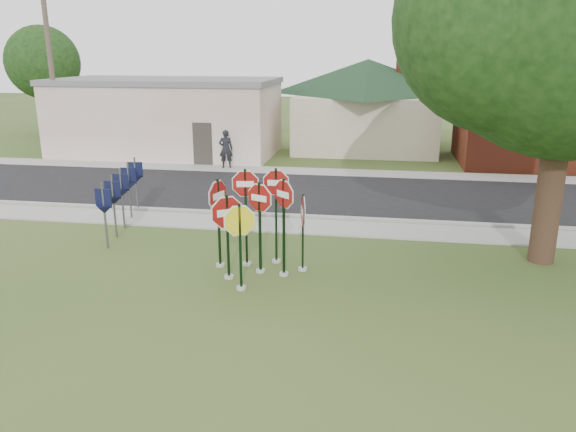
% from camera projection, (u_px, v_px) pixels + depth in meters
% --- Properties ---
extents(ground, '(120.00, 120.00, 0.00)m').
position_uv_depth(ground, '(252.00, 294.00, 13.63)').
color(ground, '#2E491B').
rests_on(ground, ground).
extents(sidewalk_near, '(60.00, 1.60, 0.06)m').
position_uv_depth(sidewalk_near, '(289.00, 226.00, 18.83)').
color(sidewalk_near, gray).
rests_on(sidewalk_near, ground).
extents(road, '(60.00, 7.00, 0.04)m').
position_uv_depth(road, '(307.00, 194.00, 23.09)').
color(road, black).
rests_on(road, ground).
extents(sidewalk_far, '(60.00, 1.60, 0.06)m').
position_uv_depth(sidewalk_far, '(318.00, 172.00, 27.15)').
color(sidewalk_far, gray).
rests_on(sidewalk_far, ground).
extents(curb, '(60.00, 0.20, 0.14)m').
position_uv_depth(curb, '(293.00, 216.00, 19.76)').
color(curb, gray).
rests_on(curb, ground).
extents(stop_sign_center, '(0.94, 0.44, 2.56)m').
position_uv_depth(stop_sign_center, '(260.00, 215.00, 14.52)').
color(stop_sign_center, '#A6A39B').
rests_on(stop_sign_center, ground).
extents(stop_sign_yellow, '(0.97, 0.47, 2.30)m').
position_uv_depth(stop_sign_yellow, '(240.00, 236.00, 13.51)').
color(stop_sign_yellow, '#A6A39B').
rests_on(stop_sign_yellow, ground).
extents(stop_sign_left, '(0.97, 0.67, 2.36)m').
position_uv_depth(stop_sign_left, '(227.00, 225.00, 14.16)').
color(stop_sign_left, '#A6A39B').
rests_on(stop_sign_left, ground).
extents(stop_sign_right, '(0.77, 0.68, 2.71)m').
position_uv_depth(stop_sign_right, '(284.00, 214.00, 14.28)').
color(stop_sign_right, '#A6A39B').
rests_on(stop_sign_right, ground).
extents(stop_sign_back_right, '(0.98, 0.24, 2.77)m').
position_uv_depth(stop_sign_back_right, '(276.00, 203.00, 15.18)').
color(stop_sign_back_right, '#A6A39B').
rests_on(stop_sign_back_right, ground).
extents(stop_sign_back_left, '(0.98, 0.24, 2.80)m').
position_uv_depth(stop_sign_back_left, '(246.00, 204.00, 14.97)').
color(stop_sign_back_left, '#A6A39B').
rests_on(stop_sign_back_left, ground).
extents(stop_sign_far_right, '(0.28, 1.13, 2.24)m').
position_uv_depth(stop_sign_far_right, '(303.00, 222.00, 14.71)').
color(stop_sign_far_right, '#A6A39B').
rests_on(stop_sign_far_right, ground).
extents(stop_sign_far_left, '(0.35, 1.06, 2.56)m').
position_uv_depth(stop_sign_far_left, '(218.00, 210.00, 14.92)').
color(stop_sign_far_left, '#A6A39B').
rests_on(stop_sign_far_left, ground).
extents(route_sign_row, '(1.43, 4.63, 2.00)m').
position_uv_depth(route_sign_row, '(122.00, 192.00, 18.39)').
color(route_sign_row, '#59595E').
rests_on(route_sign_row, ground).
extents(building_stucco, '(12.20, 6.20, 4.20)m').
position_uv_depth(building_stucco, '(167.00, 116.00, 31.46)').
color(building_stucco, silver).
rests_on(building_stucco, ground).
extents(building_house, '(11.60, 11.60, 6.20)m').
position_uv_depth(building_house, '(368.00, 86.00, 33.10)').
color(building_house, beige).
rests_on(building_house, ground).
extents(building_brick, '(10.20, 6.20, 4.75)m').
position_uv_depth(building_brick, '(562.00, 117.00, 28.57)').
color(building_brick, maroon).
rests_on(building_brick, ground).
extents(oak_tree, '(11.24, 10.64, 10.56)m').
position_uv_depth(oak_tree, '(575.00, 6.00, 13.86)').
color(oak_tree, black).
rests_on(oak_tree, ground).
extents(utility_pole_near, '(2.20, 0.26, 9.50)m').
position_uv_depth(utility_pole_near, '(51.00, 65.00, 28.80)').
color(utility_pole_near, '#4F4135').
rests_on(utility_pole_near, ground).
extents(bg_tree_left, '(4.90, 4.90, 7.35)m').
position_uv_depth(bg_tree_left, '(43.00, 63.00, 38.09)').
color(bg_tree_left, black).
rests_on(bg_tree_left, ground).
extents(pedestrian, '(0.76, 0.58, 1.89)m').
position_uv_depth(pedestrian, '(226.00, 149.00, 27.73)').
color(pedestrian, black).
rests_on(pedestrian, sidewalk_far).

